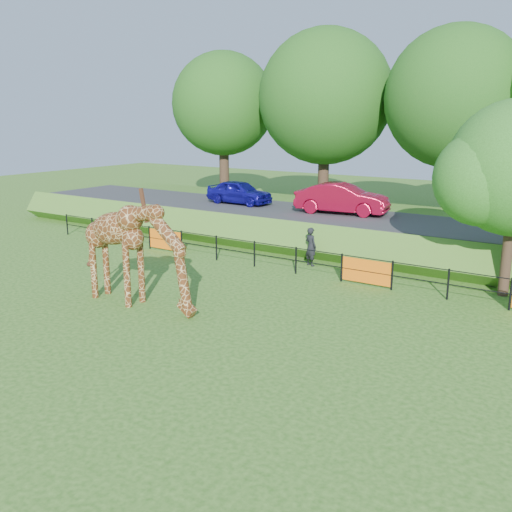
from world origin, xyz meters
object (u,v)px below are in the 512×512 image
object	(u,v)px
car_red	(342,199)
giraffe	(136,254)
car_blue	(239,192)
visitor	(311,247)

from	to	relation	value
car_red	giraffe	bearing A→B (deg)	165.74
car_blue	visitor	world-z (taller)	car_blue
giraffe	car_blue	xyz separation A→B (m)	(-4.84, 12.69, 0.32)
giraffe	car_red	bearing A→B (deg)	85.32
car_blue	car_red	bearing A→B (deg)	-86.84
car_blue	visitor	distance (m)	8.79
giraffe	car_blue	distance (m)	13.58
giraffe	visitor	size ratio (longest dim) A/B	2.99
giraffe	visitor	bearing A→B (deg)	74.43
giraffe	car_blue	size ratio (longest dim) A/B	1.29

